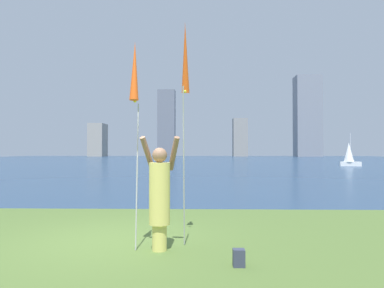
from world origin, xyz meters
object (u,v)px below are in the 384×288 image
(bag, at_px, (239,258))
(sailboat_5, at_px, (349,155))
(kite_flag_left, at_px, (135,77))
(kite_flag_right, at_px, (185,63))
(person, at_px, (160,194))

(bag, distance_m, sailboat_5, 40.40)
(kite_flag_left, height_order, kite_flag_right, kite_flag_right)
(person, height_order, kite_flag_right, kite_flag_right)
(person, height_order, kite_flag_left, kite_flag_left)
(kite_flag_left, relative_size, kite_flag_right, 0.86)
(sailboat_5, bearing_deg, bag, -114.60)
(kite_flag_left, distance_m, kite_flag_right, 1.28)
(kite_flag_left, xyz_separation_m, bag, (1.75, -0.71, -2.94))
(person, relative_size, sailboat_5, 0.52)
(kite_flag_right, distance_m, bag, 3.84)
(person, xyz_separation_m, sailboat_5, (18.13, 35.86, 0.27))
(kite_flag_right, xyz_separation_m, sailboat_5, (17.70, 35.17, -2.26))
(person, distance_m, kite_flag_right, 2.65)
(kite_flag_left, xyz_separation_m, sailboat_5, (18.55, 36.01, -1.80))
(kite_flag_right, bearing_deg, sailboat_5, 63.29)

